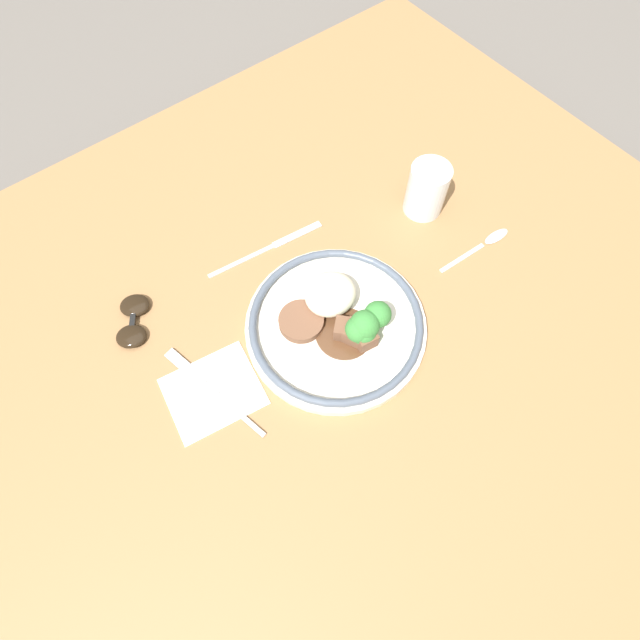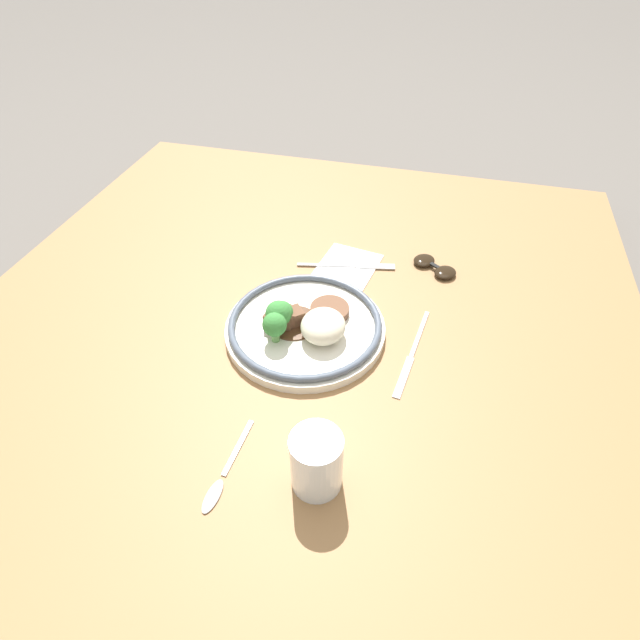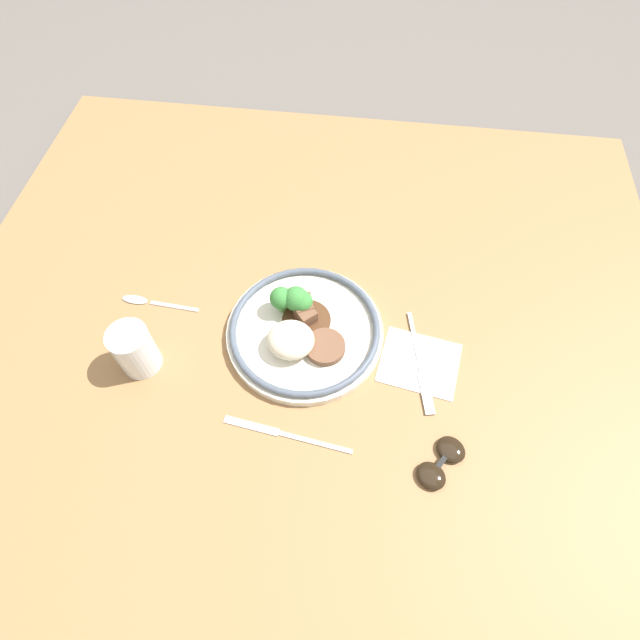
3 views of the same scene
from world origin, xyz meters
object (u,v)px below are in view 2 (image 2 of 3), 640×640
Objects in this scene: fork at (356,266)px; juice_glass at (317,464)px; knife at (412,355)px; plate at (304,325)px; sunglasses at (434,266)px; spoon at (219,483)px.

juice_glass is at bearing -96.71° from fork.
plate is at bearing -84.33° from knife.
juice_glass reaches higher than sunglasses.
juice_glass is at bearing 19.23° from plate.
knife is (0.01, 0.19, -0.02)m from plate.
plate is 0.19m from knife.
fork and spoon have the same top height.
juice_glass is 0.28m from knife.
plate is at bearing 177.87° from spoon.
juice_glass reaches higher than plate.
knife is at bearing -69.30° from fork.
sunglasses is (-0.50, 0.11, -0.03)m from juice_glass.
sunglasses is at bearing -0.07° from fork.
plate is 1.41× the size of fork.
fork is 0.51m from spoon.
knife is at bearing 30.51° from sunglasses.
juice_glass is 0.47m from fork.
knife is 1.42× the size of spoon.
plate reaches higher than knife.
knife is at bearing 159.87° from juice_glass.
juice_glass reaches higher than fork.
spoon is 0.58m from sunglasses.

